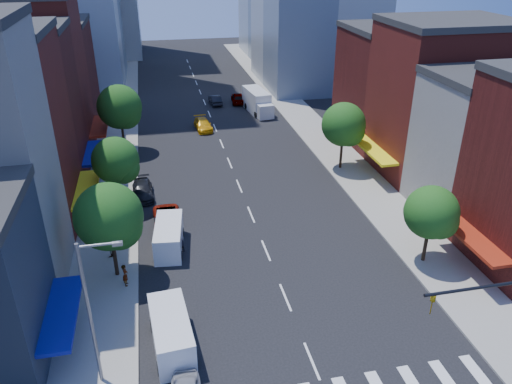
% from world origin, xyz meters
% --- Properties ---
extents(ground, '(220.00, 220.00, 0.00)m').
position_xyz_m(ground, '(0.00, 0.00, 0.00)').
color(ground, black).
rests_on(ground, ground).
extents(sidewalk_left, '(5.00, 120.00, 0.15)m').
position_xyz_m(sidewalk_left, '(-12.50, 40.00, 0.07)').
color(sidewalk_left, gray).
rests_on(sidewalk_left, ground).
extents(sidewalk_right, '(5.00, 120.00, 0.15)m').
position_xyz_m(sidewalk_right, '(12.50, 40.00, 0.07)').
color(sidewalk_right, gray).
rests_on(sidewalk_right, ground).
extents(bldg_left_3, '(12.00, 8.00, 15.00)m').
position_xyz_m(bldg_left_3, '(-21.00, 29.00, 7.50)').
color(bldg_left_3, '#491512').
rests_on(bldg_left_3, ground).
extents(bldg_left_4, '(12.00, 9.00, 17.00)m').
position_xyz_m(bldg_left_4, '(-21.00, 37.50, 8.50)').
color(bldg_left_4, maroon).
rests_on(bldg_left_4, ground).
extents(bldg_left_5, '(12.00, 10.00, 13.00)m').
position_xyz_m(bldg_left_5, '(-21.00, 47.00, 6.50)').
color(bldg_left_5, '#491512').
rests_on(bldg_left_5, ground).
extents(bldg_right_1, '(12.00, 8.00, 12.00)m').
position_xyz_m(bldg_right_1, '(21.00, 15.00, 6.00)').
color(bldg_right_1, '#BAB5AC').
rests_on(bldg_right_1, ground).
extents(bldg_right_2, '(12.00, 10.00, 15.00)m').
position_xyz_m(bldg_right_2, '(21.00, 24.00, 7.50)').
color(bldg_right_2, maroon).
rests_on(bldg_right_2, ground).
extents(bldg_right_3, '(12.00, 10.00, 13.00)m').
position_xyz_m(bldg_right_3, '(21.00, 34.00, 6.50)').
color(bldg_right_3, '#491512').
rests_on(bldg_right_3, ground).
extents(streetlight, '(2.25, 0.25, 9.00)m').
position_xyz_m(streetlight, '(-11.81, 1.00, 5.28)').
color(streetlight, slate).
rests_on(streetlight, sidewalk_left).
extents(tree_left_near, '(4.80, 4.80, 7.30)m').
position_xyz_m(tree_left_near, '(-11.35, 10.92, 4.87)').
color(tree_left_near, black).
rests_on(tree_left_near, sidewalk_left).
extents(tree_left_mid, '(4.20, 4.20, 6.65)m').
position_xyz_m(tree_left_mid, '(-11.35, 21.92, 4.53)').
color(tree_left_mid, black).
rests_on(tree_left_mid, sidewalk_left).
extents(tree_left_far, '(5.00, 5.00, 7.75)m').
position_xyz_m(tree_left_far, '(-11.35, 35.92, 5.20)').
color(tree_left_far, black).
rests_on(tree_left_far, sidewalk_left).
extents(tree_right_near, '(4.00, 4.00, 6.20)m').
position_xyz_m(tree_right_near, '(11.65, 7.92, 4.19)').
color(tree_right_near, black).
rests_on(tree_right_near, sidewalk_right).
extents(tree_right_far, '(4.60, 4.60, 7.20)m').
position_xyz_m(tree_right_far, '(11.65, 25.92, 4.86)').
color(tree_right_far, black).
rests_on(tree_right_far, sidewalk_right).
extents(parked_car_second, '(2.23, 4.95, 1.58)m').
position_xyz_m(parked_car_second, '(-7.50, 15.05, 0.79)').
color(parked_car_second, black).
rests_on(parked_car_second, ground).
extents(parked_car_third, '(2.30, 4.97, 1.38)m').
position_xyz_m(parked_car_third, '(-7.50, 17.43, 0.69)').
color(parked_car_third, '#999999').
rests_on(parked_car_third, ground).
extents(parked_car_rear, '(2.12, 4.77, 1.36)m').
position_xyz_m(parked_car_rear, '(-9.50, 23.66, 0.68)').
color(parked_car_rear, black).
rests_on(parked_car_rear, ground).
extents(cargo_van_near, '(2.59, 5.56, 2.30)m').
position_xyz_m(cargo_van_near, '(-7.95, 2.69, 1.14)').
color(cargo_van_near, silver).
rests_on(cargo_van_near, ground).
extents(cargo_van_far, '(2.62, 5.34, 2.19)m').
position_xyz_m(cargo_van_far, '(-7.52, 13.82, 1.08)').
color(cargo_van_far, white).
rests_on(cargo_van_far, ground).
extents(taxi, '(2.28, 4.88, 1.38)m').
position_xyz_m(taxi, '(-1.60, 41.61, 0.69)').
color(taxi, '#E6A20C').
rests_on(taxi, ground).
extents(traffic_car_oncoming, '(1.67, 4.28, 1.39)m').
position_xyz_m(traffic_car_oncoming, '(1.50, 52.60, 0.69)').
color(traffic_car_oncoming, black).
rests_on(traffic_car_oncoming, ground).
extents(traffic_car_far, '(2.26, 4.72, 1.56)m').
position_xyz_m(traffic_car_far, '(4.97, 52.56, 0.78)').
color(traffic_car_far, '#999999').
rests_on(traffic_car_far, ground).
extents(box_truck, '(3.15, 7.96, 3.12)m').
position_xyz_m(box_truck, '(6.94, 47.46, 1.47)').
color(box_truck, silver).
rests_on(box_truck, ground).
extents(pedestrian_near, '(0.44, 0.64, 1.70)m').
position_xyz_m(pedestrian_near, '(-10.81, 9.55, 1.00)').
color(pedestrian_near, '#999999').
rests_on(pedestrian_near, sidewalk_left).
extents(pedestrian_far, '(0.91, 1.01, 1.70)m').
position_xyz_m(pedestrian_far, '(-12.11, 13.57, 1.00)').
color(pedestrian_far, '#999999').
rests_on(pedestrian_far, sidewalk_left).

